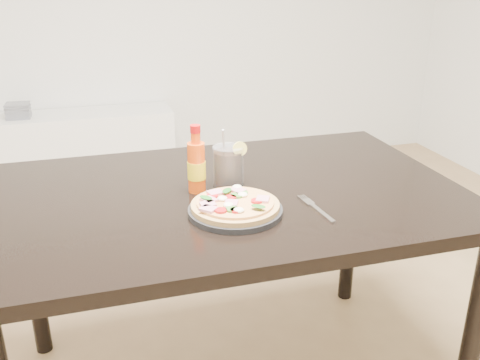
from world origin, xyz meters
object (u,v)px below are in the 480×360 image
object	(u,v)px
dining_table	(229,215)
media_console	(66,151)
plate	(235,211)
hot_sauce_bottle	(196,166)
fork	(315,207)
cola_cup	(228,167)
pizza	(235,204)

from	to	relation	value
dining_table	media_console	bearing A→B (deg)	104.76
plate	hot_sauce_bottle	distance (m)	0.21
dining_table	plate	distance (m)	0.19
media_console	fork	bearing A→B (deg)	-71.83
cola_cup	media_console	size ratio (longest dim) A/B	0.13
cola_cup	hot_sauce_bottle	bearing A→B (deg)	-168.34
fork	hot_sauce_bottle	bearing A→B (deg)	138.64
plate	media_console	world-z (taller)	plate
cola_cup	pizza	bearing A→B (deg)	-100.57
media_console	cola_cup	bearing A→B (deg)	-74.67
dining_table	hot_sauce_bottle	size ratio (longest dim) A/B	6.80
plate	hot_sauce_bottle	size ratio (longest dim) A/B	1.26
dining_table	pizza	size ratio (longest dim) A/B	5.79
cola_cup	fork	size ratio (longest dim) A/B	0.98
fork	cola_cup	bearing A→B (deg)	123.51
dining_table	media_console	world-z (taller)	dining_table
dining_table	hot_sauce_bottle	xyz separation A→B (m)	(-0.09, 0.02, 0.16)
dining_table	cola_cup	distance (m)	0.15
pizza	hot_sauce_bottle	size ratio (longest dim) A/B	1.18
pizza	cola_cup	size ratio (longest dim) A/B	1.31
fork	media_console	bearing A→B (deg)	103.08
plate	pizza	distance (m)	0.02
pizza	media_console	xyz separation A→B (m)	(-0.52, 2.25, -0.53)
hot_sauce_bottle	cola_cup	bearing A→B (deg)	11.66
dining_table	hot_sauce_bottle	bearing A→B (deg)	167.10
plate	fork	distance (m)	0.23
pizza	dining_table	bearing A→B (deg)	80.33
fork	dining_table	bearing A→B (deg)	130.76
pizza	fork	size ratio (longest dim) A/B	1.28
plate	hot_sauce_bottle	bearing A→B (deg)	110.22
cola_cup	plate	bearing A→B (deg)	-100.05
plate	hot_sauce_bottle	world-z (taller)	hot_sauce_bottle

